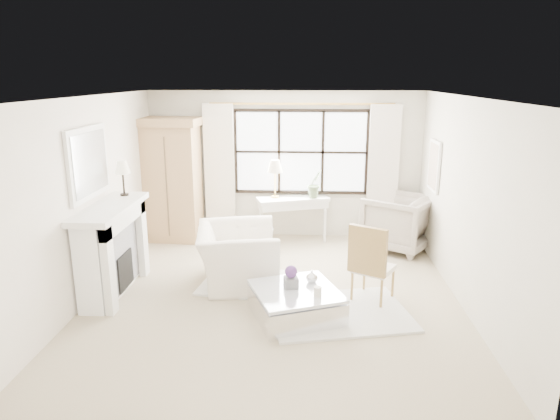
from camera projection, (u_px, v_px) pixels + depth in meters
The scene contains 32 objects.
floor at pixel (275, 295), 6.94m from camera, with size 5.50×5.50×0.00m, color tan.
ceiling at pixel (274, 97), 6.23m from camera, with size 5.50×5.50×0.00m, color white.
wall_back at pixel (285, 165), 9.23m from camera, with size 5.00×5.00×0.00m, color beige.
wall_front at pixel (250, 286), 3.94m from camera, with size 5.00×5.00×0.00m, color silver.
wall_left at pixel (90, 199), 6.72m from camera, with size 5.50×5.50×0.00m, color white.
wall_right at pixel (467, 204), 6.45m from camera, with size 5.50×5.50×0.00m, color beige.
window_pane at pixel (301, 152), 9.13m from camera, with size 2.40×0.02×1.50m, color white.
window_frame at pixel (301, 152), 9.12m from camera, with size 2.50×0.04×1.50m, color black, non-canonical shape.
curtain_rod at pixel (301, 104), 8.85m from camera, with size 0.04×0.04×3.30m, color #B4883E.
curtain_left at pixel (220, 172), 9.24m from camera, with size 0.55×0.10×2.47m, color white.
curtain_right at pixel (383, 173), 9.07m from camera, with size 0.55×0.10×2.47m, color silver.
fireplace at pixel (111, 248), 6.90m from camera, with size 0.58×1.66×1.26m.
mirror_frame at pixel (88, 163), 6.60m from camera, with size 0.05×1.15×0.95m, color white.
mirror_glass at pixel (90, 163), 6.59m from camera, with size 0.02×1.00×0.80m, color silver.
art_frame at pixel (434, 166), 8.03m from camera, with size 0.04×0.62×0.82m, color white.
art_canvas at pixel (433, 166), 8.03m from camera, with size 0.01×0.52×0.72m, color beige.
mantel_lamp at pixel (122, 169), 7.19m from camera, with size 0.22×0.22×0.51m.
armoire at pixel (171, 179), 9.04m from camera, with size 1.16×0.76×2.24m.
console_table at pixel (293, 219), 9.21m from camera, with size 1.38×0.82×0.80m.
console_lamp at pixel (275, 167), 8.98m from camera, with size 0.28×0.28×0.69m.
orchid_plant at pixel (315, 184), 9.04m from camera, with size 0.28×0.23×0.51m, color #5B714B.
side_table at pixel (261, 239), 8.30m from camera, with size 0.40×0.40×0.51m.
rug_left at pixel (258, 283), 7.30m from camera, with size 1.59×1.12×0.03m, color white.
rug_right at pixel (339, 313), 6.40m from camera, with size 1.74×1.31×0.03m, color silver.
club_armchair at pixel (238, 256), 7.27m from camera, with size 1.29×1.13×0.84m, color white.
wingback_chair at pixel (399, 222), 8.69m from camera, with size 1.03×1.06×0.97m, color #A29689.
french_chair at pixel (372, 279), 6.69m from camera, with size 0.66×0.66×1.08m.
coffee_table at pixel (296, 304), 6.27m from camera, with size 1.30×1.30×0.38m.
planter_box at pixel (291, 282), 6.26m from camera, with size 0.17×0.17×0.13m, color slate.
planter_flowers at pixel (291, 272), 6.23m from camera, with size 0.16×0.16×0.16m, color #592F77.
pillar_candle at pixel (318, 292), 6.01m from camera, with size 0.10×0.10×0.12m, color silver.
coffee_vase at pixel (312, 276), 6.41m from camera, with size 0.15×0.15×0.16m, color silver.
Camera 1 is at (0.44, -6.37, 2.96)m, focal length 32.00 mm.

